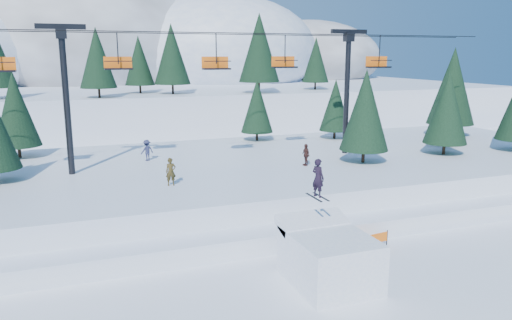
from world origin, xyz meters
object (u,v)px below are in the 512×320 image
object	(u,v)px
banner_far	(404,222)
chairlift	(204,74)
banner_near	(368,240)
jump_kicker	(328,256)

from	to	relation	value
banner_far	chairlift	bearing A→B (deg)	127.73
chairlift	banner_far	size ratio (longest dim) A/B	17.56
chairlift	banner_near	xyz separation A→B (m)	(5.61, -14.10, -8.78)
jump_kicker	chairlift	xyz separation A→B (m)	(-1.49, 16.97, 7.98)
jump_kicker	banner_far	distance (m)	9.31
jump_kicker	banner_near	bearing A→B (deg)	34.91
banner_near	banner_far	size ratio (longest dim) A/B	1.08
banner_near	banner_far	distance (m)	4.28
banner_near	banner_far	world-z (taller)	same
jump_kicker	banner_near	size ratio (longest dim) A/B	2.05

